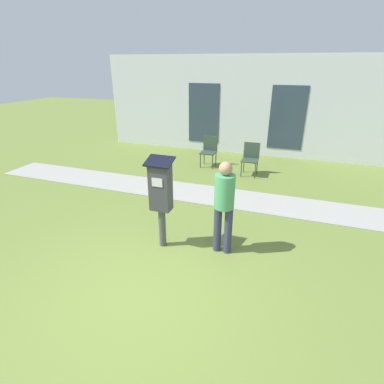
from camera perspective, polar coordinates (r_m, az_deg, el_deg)
name	(u,v)px	position (r m, az deg, el deg)	size (l,w,h in m)	color
ground_plane	(137,296)	(4.41, -10.42, -18.91)	(40.00, 40.00, 0.00)	olive
sidewalk	(210,195)	(7.21, 3.53, -0.60)	(12.00, 1.10, 0.02)	#A3A099
building_facade	(245,106)	(10.54, 10.06, 15.79)	(10.00, 0.26, 3.20)	silver
parking_meter	(161,192)	(4.88, -5.98, 0.06)	(0.44, 0.31, 1.59)	#4C4C4C
person_standing	(224,201)	(4.76, 6.14, -1.76)	(0.32, 0.32, 1.58)	#333851
outdoor_chair_left	(209,149)	(9.19, 3.31, 8.20)	(0.44, 0.44, 0.90)	#334738
outdoor_chair_middle	(251,156)	(8.59, 11.11, 6.69)	(0.44, 0.44, 0.90)	#334738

